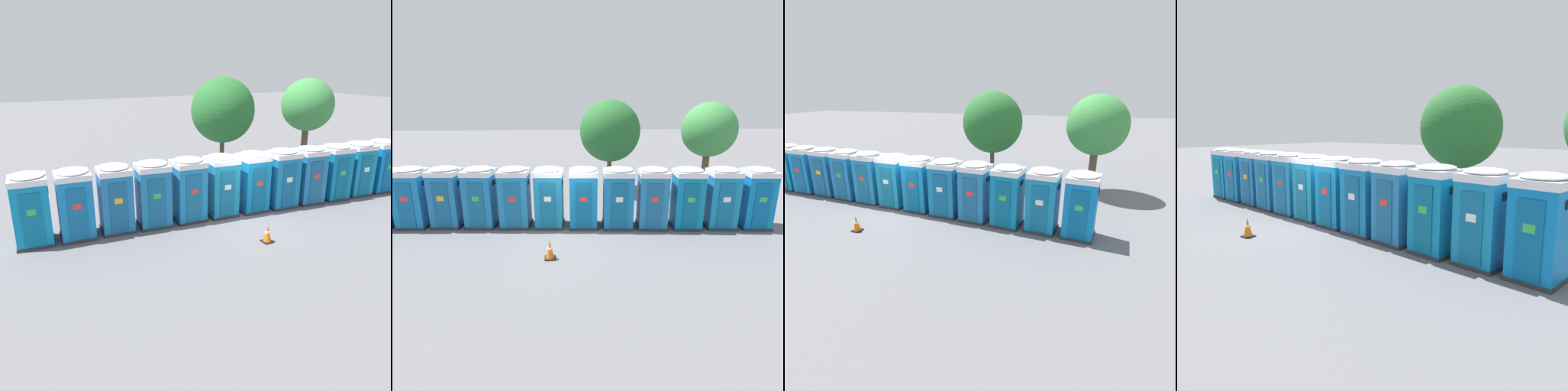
{
  "view_description": "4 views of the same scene",
  "coord_description": "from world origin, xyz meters",
  "views": [
    {
      "loc": [
        -8.33,
        -11.99,
        5.86
      ],
      "look_at": [
        -1.79,
        0.68,
        0.98
      ],
      "focal_mm": 35.0,
      "sensor_mm": 36.0,
      "label": 1
    },
    {
      "loc": [
        -0.05,
        -11.63,
        4.82
      ],
      "look_at": [
        0.94,
        0.44,
        1.34
      ],
      "focal_mm": 28.0,
      "sensor_mm": 36.0,
      "label": 2
    },
    {
      "loc": [
        7.47,
        -11.45,
        5.31
      ],
      "look_at": [
        3.79,
        0.19,
        1.1
      ],
      "focal_mm": 28.0,
      "sensor_mm": 36.0,
      "label": 3
    },
    {
      "loc": [
        10.2,
        -9.16,
        3.51
      ],
      "look_at": [
        2.52,
        0.3,
        1.35
      ],
      "focal_mm": 35.0,
      "sensor_mm": 36.0,
      "label": 4
    }
  ],
  "objects": [
    {
      "name": "portapotty_2",
      "position": [
        -4.92,
        1.0,
        1.28
      ],
      "size": [
        1.28,
        1.29,
        2.54
      ],
      "color": "#2D2D33",
      "rests_on": "ground"
    },
    {
      "name": "portapotty_0",
      "position": [
        -7.76,
        1.21,
        1.28
      ],
      "size": [
        1.3,
        1.27,
        2.54
      ],
      "color": "#2D2D33",
      "rests_on": "ground"
    },
    {
      "name": "portapotty_9",
      "position": [
        5.01,
        0.03,
        1.28
      ],
      "size": [
        1.29,
        1.32,
        2.54
      ],
      "color": "#2D2D33",
      "rests_on": "ground"
    },
    {
      "name": "portapotty_6",
      "position": [
        0.76,
        0.46,
        1.28
      ],
      "size": [
        1.23,
        1.27,
        2.54
      ],
      "color": "#2D2D33",
      "rests_on": "ground"
    },
    {
      "name": "portapotty_4",
      "position": [
        -2.08,
        0.73,
        1.28
      ],
      "size": [
        1.27,
        1.26,
        2.54
      ],
      "color": "#2D2D33",
      "rests_on": "ground"
    },
    {
      "name": "portapotty_5",
      "position": [
        -0.66,
        0.61,
        1.28
      ],
      "size": [
        1.25,
        1.28,
        2.54
      ],
      "color": "#2D2D33",
      "rests_on": "ground"
    },
    {
      "name": "ground_plane",
      "position": [
        0.0,
        0.0,
        0.0
      ],
      "size": [
        120.0,
        120.0,
        0.0
      ],
      "primitive_type": "plane",
      "color": "slate"
    },
    {
      "name": "street_tree_0",
      "position": [
        2.68,
        6.1,
        3.53
      ],
      "size": [
        3.47,
        3.47,
        5.3
      ],
      "color": "brown",
      "rests_on": "ground"
    },
    {
      "name": "traffic_cone",
      "position": [
        -0.55,
        -2.39,
        0.31
      ],
      "size": [
        0.36,
        0.36,
        0.64
      ],
      "color": "black",
      "rests_on": "ground"
    },
    {
      "name": "portapotty_10",
      "position": [
        6.44,
        -0.04,
        1.28
      ],
      "size": [
        1.32,
        1.33,
        2.54
      ],
      "color": "#2D2D33",
      "rests_on": "ground"
    },
    {
      "name": "portapotty_8",
      "position": [
        3.59,
        0.16,
        1.28
      ],
      "size": [
        1.32,
        1.33,
        2.54
      ],
      "color": "#2D2D33",
      "rests_on": "ground"
    },
    {
      "name": "portapotty_3",
      "position": [
        -3.5,
        0.87,
        1.28
      ],
      "size": [
        1.34,
        1.33,
        2.54
      ],
      "color": "#2D2D33",
      "rests_on": "ground"
    },
    {
      "name": "portapotty_1",
      "position": [
        -6.35,
        1.07,
        1.28
      ],
      "size": [
        1.27,
        1.27,
        2.54
      ],
      "color": "#2D2D33",
      "rests_on": "ground"
    },
    {
      "name": "portapotty_7",
      "position": [
        2.17,
        0.3,
        1.28
      ],
      "size": [
        1.33,
        1.29,
        2.54
      ],
      "color": "#2D2D33",
      "rests_on": "ground"
    },
    {
      "name": "portapotty_11",
      "position": [
        7.86,
        -0.18,
        1.28
      ],
      "size": [
        1.31,
        1.34,
        2.54
      ],
      "color": "#2D2D33",
      "rests_on": "ground"
    }
  ]
}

